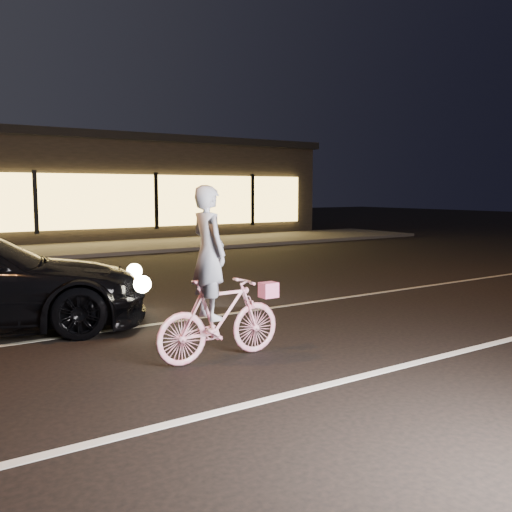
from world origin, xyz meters
TOP-DOWN VIEW (x-y plane):
  - ground at (0.00, 0.00)m, footprint 90.00×90.00m
  - lane_stripe_near at (0.00, -1.50)m, footprint 60.00×0.12m
  - lane_stripe_far at (0.00, 2.00)m, footprint 60.00×0.10m
  - sidewalk at (0.00, 13.00)m, footprint 30.00×4.00m
  - storefront at (0.00, 18.97)m, footprint 25.40×8.42m
  - cyclist at (-1.37, -0.09)m, footprint 1.65×0.57m

SIDE VIEW (x-z plane):
  - ground at x=0.00m, z-range 0.00..0.00m
  - lane_stripe_near at x=0.00m, z-range 0.00..0.01m
  - lane_stripe_far at x=0.00m, z-range 0.00..0.01m
  - sidewalk at x=0.00m, z-range 0.00..0.12m
  - cyclist at x=-1.37m, z-range -0.30..1.77m
  - storefront at x=0.00m, z-range 0.05..4.25m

